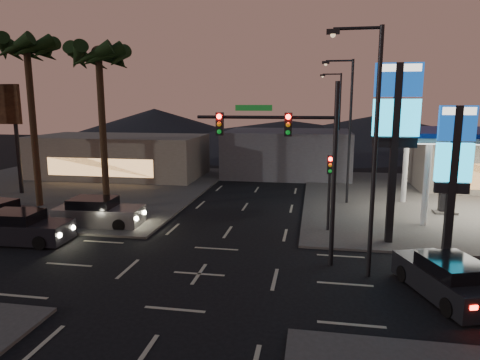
% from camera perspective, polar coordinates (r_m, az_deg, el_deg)
% --- Properties ---
extents(ground, '(140.00, 140.00, 0.00)m').
position_cam_1_polar(ground, '(18.54, -5.47, -12.36)').
color(ground, black).
rests_on(ground, ground).
extents(corner_lot_ne, '(24.00, 24.00, 0.12)m').
position_cam_1_polar(corner_lot_ne, '(35.12, 28.62, -2.59)').
color(corner_lot_ne, '#47443F').
rests_on(corner_lot_ne, ground).
extents(corner_lot_nw, '(24.00, 24.00, 0.12)m').
position_cam_1_polar(corner_lot_nw, '(39.12, -22.10, -0.88)').
color(corner_lot_nw, '#47443F').
rests_on(corner_lot_nw, ground).
extents(convenience_store, '(10.00, 6.00, 4.00)m').
position_cam_1_polar(convenience_store, '(40.11, 29.33, 1.62)').
color(convenience_store, '#726B5B').
rests_on(convenience_store, ground).
extents(pylon_sign_tall, '(2.20, 0.35, 9.00)m').
position_cam_1_polar(pylon_sign_tall, '(22.32, 20.09, 7.79)').
color(pylon_sign_tall, black).
rests_on(pylon_sign_tall, ground).
extents(pylon_sign_short, '(1.60, 0.35, 7.00)m').
position_cam_1_polar(pylon_sign_short, '(22.05, 26.67, 2.77)').
color(pylon_sign_short, black).
rests_on(pylon_sign_short, ground).
extents(traffic_signal_mast, '(6.10, 0.39, 8.00)m').
position_cam_1_polar(traffic_signal_mast, '(18.58, 7.19, 4.34)').
color(traffic_signal_mast, black).
rests_on(traffic_signal_mast, ground).
extents(pedestal_signal, '(0.32, 0.39, 4.30)m').
position_cam_1_polar(pedestal_signal, '(23.84, 11.86, -0.09)').
color(pedestal_signal, black).
rests_on(pedestal_signal, ground).
extents(streetlight_near, '(2.14, 0.25, 10.00)m').
position_cam_1_polar(streetlight_near, '(17.66, 16.99, 5.27)').
color(streetlight_near, black).
rests_on(streetlight_near, ground).
extents(streetlight_mid, '(2.14, 0.25, 10.00)m').
position_cam_1_polar(streetlight_mid, '(30.58, 14.10, 7.34)').
color(streetlight_mid, black).
rests_on(streetlight_mid, ground).
extents(streetlight_far, '(2.14, 0.25, 10.00)m').
position_cam_1_polar(streetlight_far, '(44.55, 12.86, 8.22)').
color(streetlight_far, black).
rests_on(streetlight_far, ground).
extents(palm_a, '(4.41, 4.41, 10.86)m').
position_cam_1_polar(palm_a, '(29.43, -18.28, 14.27)').
color(palm_a, black).
rests_on(palm_a, ground).
extents(palm_b, '(4.41, 4.41, 11.46)m').
position_cam_1_polar(palm_b, '(32.10, -26.49, 14.33)').
color(palm_b, black).
rests_on(palm_b, ground).
extents(building_far_west, '(16.00, 8.00, 4.00)m').
position_cam_1_polar(building_far_west, '(43.06, -15.80, 3.06)').
color(building_far_west, '#726B5B').
rests_on(building_far_west, ground).
extents(building_far_mid, '(12.00, 9.00, 4.40)m').
position_cam_1_polar(building_far_mid, '(42.84, 6.37, 3.62)').
color(building_far_mid, '#4C4C51').
rests_on(building_far_mid, ground).
extents(hill_left, '(40.00, 40.00, 6.00)m').
position_cam_1_polar(hill_left, '(82.12, -11.30, 7.21)').
color(hill_left, black).
rests_on(hill_left, ground).
extents(hill_right, '(50.00, 50.00, 5.00)m').
position_cam_1_polar(hill_right, '(77.31, 17.76, 6.37)').
color(hill_right, black).
rests_on(hill_right, ground).
extents(hill_center, '(60.00, 60.00, 4.00)m').
position_cam_1_polar(hill_center, '(76.78, 6.52, 6.40)').
color(hill_center, black).
rests_on(hill_center, ground).
extents(car_lane_a_front, '(5.07, 2.30, 1.62)m').
position_cam_1_polar(car_lane_a_front, '(24.88, -27.20, -5.72)').
color(car_lane_a_front, black).
rests_on(car_lane_a_front, ground).
extents(car_lane_b_front, '(5.20, 2.42, 1.66)m').
position_cam_1_polar(car_lane_b_front, '(26.38, -18.41, -4.19)').
color(car_lane_b_front, slate).
rests_on(car_lane_b_front, ground).
extents(car_lane_b_mid, '(4.37, 2.15, 1.38)m').
position_cam_1_polar(car_lane_b_mid, '(29.41, -29.36, -3.79)').
color(car_lane_b_mid, black).
rests_on(car_lane_b_mid, ground).
extents(suv_station, '(3.29, 4.95, 1.53)m').
position_cam_1_polar(suv_station, '(17.93, 25.99, -11.75)').
color(suv_station, black).
rests_on(suv_station, ground).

